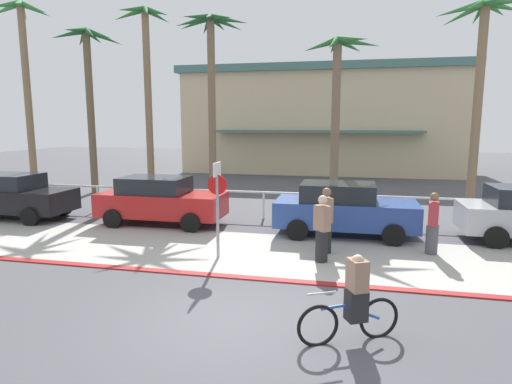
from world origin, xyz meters
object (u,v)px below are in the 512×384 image
(palm_tree_2, at_px, (146,64))
(car_blue_2, at_px, (344,209))
(palm_tree_4, at_px, (338,80))
(cyclist_blue_0, at_px, (354,301))
(pedestrian_1, at_px, (326,223))
(palm_tree_5, at_px, (480,53))
(pedestrian_0, at_px, (433,226))
(palm_tree_3, at_px, (211,58))
(palm_tree_0, at_px, (24,60))
(car_black_0, at_px, (12,196))
(palm_tree_1, at_px, (88,70))
(car_red_1, at_px, (160,200))
(pedestrian_2, at_px, (322,232))
(stop_sign_bike_lane, at_px, (217,196))

(palm_tree_2, relative_size, car_blue_2, 2.12)
(palm_tree_4, bearing_deg, cyclist_blue_0, -86.19)
(palm_tree_4, xyz_separation_m, pedestrian_1, (0.06, -7.21, -4.47))
(palm_tree_4, bearing_deg, palm_tree_5, 4.69)
(cyclist_blue_0, bearing_deg, pedestrian_0, 68.49)
(pedestrian_0, bearing_deg, cyclist_blue_0, -111.51)
(palm_tree_2, bearing_deg, palm_tree_3, -11.50)
(palm_tree_0, height_order, cyclist_blue_0, palm_tree_0)
(palm_tree_2, bearing_deg, palm_tree_0, -166.20)
(car_black_0, relative_size, cyclist_blue_0, 2.67)
(palm_tree_2, distance_m, cyclist_blue_0, 18.49)
(car_blue_2, bearing_deg, palm_tree_3, 134.81)
(palm_tree_1, distance_m, palm_tree_4, 12.31)
(car_red_1, bearing_deg, pedestrian_1, -20.80)
(palm_tree_0, xyz_separation_m, pedestrian_0, (18.50, -7.30, -5.88))
(palm_tree_3, distance_m, pedestrian_0, 13.28)
(palm_tree_0, distance_m, pedestrian_2, 18.78)
(car_red_1, bearing_deg, palm_tree_0, 150.25)
(palm_tree_3, height_order, pedestrian_1, palm_tree_3)
(palm_tree_3, xyz_separation_m, car_blue_2, (6.46, -6.50, -5.72))
(palm_tree_3, relative_size, cyclist_blue_0, 5.21)
(palm_tree_2, distance_m, car_red_1, 9.79)
(car_black_0, distance_m, car_blue_2, 12.16)
(stop_sign_bike_lane, bearing_deg, palm_tree_2, 123.95)
(car_black_0, bearing_deg, palm_tree_1, 95.39)
(palm_tree_0, bearing_deg, cyclist_blue_0, -37.58)
(palm_tree_5, bearing_deg, pedestrian_0, -110.27)
(stop_sign_bike_lane, height_order, palm_tree_3, palm_tree_3)
(palm_tree_4, bearing_deg, car_red_1, -139.78)
(pedestrian_2, bearing_deg, pedestrian_0, 24.77)
(cyclist_blue_0, bearing_deg, palm_tree_3, 116.91)
(stop_sign_bike_lane, bearing_deg, cyclist_blue_0, -46.92)
(palm_tree_3, bearing_deg, palm_tree_2, 168.50)
(palm_tree_0, relative_size, pedestrian_0, 5.56)
(palm_tree_4, relative_size, pedestrian_0, 4.14)
(palm_tree_5, relative_size, cyclist_blue_0, 5.08)
(cyclist_blue_0, bearing_deg, palm_tree_0, 142.42)
(palm_tree_5, bearing_deg, car_blue_2, -131.81)
(palm_tree_2, height_order, pedestrian_2, palm_tree_2)
(cyclist_blue_0, xyz_separation_m, pedestrian_2, (-0.79, 3.99, 0.12))
(car_blue_2, height_order, pedestrian_0, pedestrian_0)
(palm_tree_2, xyz_separation_m, palm_tree_3, (3.70, -0.75, 0.06))
(palm_tree_2, xyz_separation_m, pedestrian_1, (9.72, -9.28, -5.67))
(palm_tree_3, distance_m, cyclist_blue_0, 16.07)
(car_blue_2, relative_size, pedestrian_1, 2.40)
(pedestrian_0, bearing_deg, stop_sign_bike_lane, -164.25)
(pedestrian_0, bearing_deg, car_blue_2, 147.99)
(pedestrian_2, bearing_deg, car_black_0, 166.85)
(palm_tree_0, relative_size, palm_tree_1, 1.17)
(car_black_0, distance_m, cyclist_blue_0, 14.16)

